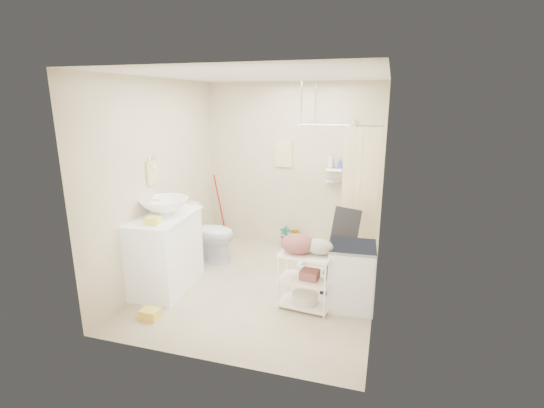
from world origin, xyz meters
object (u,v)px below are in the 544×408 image
at_px(washing_machine, 351,276).
at_px(vanity, 166,252).
at_px(laundry_rack, 305,275).
at_px(toilet, 207,233).

bearing_deg(washing_machine, vanity, -179.54).
distance_m(vanity, laundry_rack, 1.80).
bearing_deg(vanity, laundry_rack, -4.57).
distance_m(washing_machine, laundry_rack, 0.54).
height_order(vanity, washing_machine, vanity).
bearing_deg(vanity, washing_machine, 0.44).
xyz_separation_m(washing_machine, laundry_rack, (-0.50, -0.20, 0.03)).
height_order(washing_machine, laundry_rack, laundry_rack).
bearing_deg(laundry_rack, toilet, 156.44).
relative_size(vanity, toilet, 1.28).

